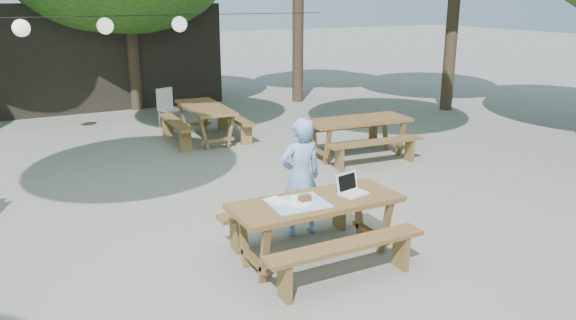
# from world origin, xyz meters

# --- Properties ---
(ground) EXTENTS (80.00, 80.00, 0.00)m
(ground) POSITION_xyz_m (0.00, 0.00, 0.00)
(ground) COLOR slate
(ground) RESTS_ON ground
(pavilion) EXTENTS (6.00, 3.00, 2.80)m
(pavilion) POSITION_xyz_m (0.50, 10.50, 1.40)
(pavilion) COLOR black
(pavilion) RESTS_ON ground
(main_picnic_table) EXTENTS (2.00, 1.58, 0.75)m
(main_picnic_table) POSITION_xyz_m (0.70, -1.20, 0.39)
(main_picnic_table) COLOR #57341E
(main_picnic_table) RESTS_ON ground
(picnic_table_ne) EXTENTS (2.05, 1.72, 0.75)m
(picnic_table_ne) POSITION_xyz_m (3.66, 2.23, 0.39)
(picnic_table_ne) COLOR #57341E
(picnic_table_ne) RESTS_ON ground
(picnic_table_far_e) EXTENTS (1.67, 2.04, 0.75)m
(picnic_table_far_e) POSITION_xyz_m (1.50, 4.84, 0.39)
(picnic_table_far_e) COLOR #57341E
(picnic_table_far_e) RESTS_ON ground
(woman) EXTENTS (0.59, 0.41, 1.56)m
(woman) POSITION_xyz_m (0.90, -0.46, 0.78)
(woman) COLOR #7A9EDF
(woman) RESTS_ON ground
(plastic_chair) EXTENTS (0.56, 0.56, 0.90)m
(plastic_chair) POSITION_xyz_m (1.21, 6.52, 0.26)
(plastic_chair) COLOR silver
(plastic_chair) RESTS_ON ground
(laptop) EXTENTS (0.38, 0.33, 0.24)m
(laptop) POSITION_xyz_m (1.18, -1.19, 0.81)
(laptop) COLOR white
(laptop) RESTS_ON main_picnic_table
(tabletop_clutter) EXTENTS (0.69, 0.62, 0.08)m
(tabletop_clutter) POSITION_xyz_m (0.47, -1.19, 0.76)
(tabletop_clutter) COLOR teal
(tabletop_clutter) RESTS_ON main_picnic_table
(paper_lanterns) EXTENTS (9.00, 0.34, 0.38)m
(paper_lanterns) POSITION_xyz_m (-0.19, 6.00, 2.40)
(paper_lanterns) COLOR black
(paper_lanterns) RESTS_ON ground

